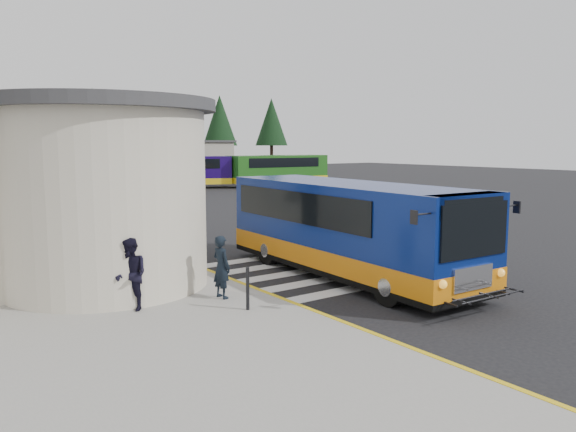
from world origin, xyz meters
TOP-DOWN VIEW (x-y plane):
  - ground at (0.00, 0.00)m, footprint 140.00×140.00m
  - sidewalk at (-9.00, 4.00)m, footprint 10.00×34.00m
  - curb_strip at (-4.05, 4.00)m, footprint 0.12×34.00m
  - crosswalk at (-0.50, -0.80)m, footprint 8.00×5.35m
  - depot_building at (6.00, 42.00)m, footprint 26.40×8.40m
  - tree_line at (6.29, 50.00)m, footprint 58.40×4.40m
  - transit_bus at (-0.82, -2.02)m, footprint 3.52×9.76m
  - pedestrian_a at (-5.18, -2.38)m, footprint 0.43×0.60m
  - pedestrian_b at (-7.30, -2.08)m, footprint 0.84×0.95m
  - bollard at (-5.20, -3.59)m, footprint 0.08×0.08m
  - far_bus_a at (9.17, 31.05)m, footprint 9.50×6.03m
  - far_bus_b at (17.75, 28.11)m, footprint 9.52×3.32m

SIDE VIEW (x-z plane):
  - ground at x=0.00m, z-range 0.00..0.00m
  - crosswalk at x=-0.50m, z-range 0.00..0.01m
  - sidewalk at x=-9.00m, z-range 0.00..0.15m
  - curb_strip at x=-4.05m, z-range 0.00..0.16m
  - bollard at x=-5.20m, z-range 0.15..1.12m
  - pedestrian_a at x=-5.18m, z-range 0.15..1.67m
  - pedestrian_b at x=-7.30m, z-range 0.15..1.79m
  - transit_bus at x=-0.82m, z-range -0.06..2.66m
  - far_bus_a at x=9.17m, z-range 0.36..2.74m
  - far_bus_b at x=17.75m, z-range 0.36..2.77m
  - depot_building at x=6.00m, z-range 0.01..4.21m
  - tree_line at x=6.29m, z-range 1.77..11.77m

